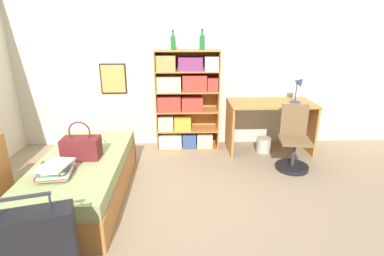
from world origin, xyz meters
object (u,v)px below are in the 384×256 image
at_px(bottle_brown, 202,42).
at_px(bed, 83,178).
at_px(handbag, 81,147).
at_px(suitcase, 35,256).
at_px(bookcase, 184,101).
at_px(desk, 270,117).
at_px(desk_chair, 293,149).
at_px(bottle_green, 173,42).
at_px(waste_bin, 263,145).
at_px(desk_lamp, 299,85).
at_px(book_stack_on_bed, 55,170).

bearing_deg(bottle_brown, bed, -135.47).
relative_size(handbag, suitcase, 0.51).
bearing_deg(handbag, suitcase, -87.02).
xyz_separation_m(bed, bookcase, (1.15, 1.42, 0.52)).
height_order(desk, desk_chair, desk_chair).
bearing_deg(desk, bottle_green, 175.08).
relative_size(bottle_green, bottle_brown, 0.95).
height_order(desk_chair, waste_bin, desk_chair).
bearing_deg(desk_lamp, bookcase, 173.86).
bearing_deg(handbag, waste_bin, 26.38).
distance_m(bookcase, bottle_brown, 0.90).
relative_size(handbag, waste_bin, 1.90).
bearing_deg(desk_chair, bottle_brown, 147.33).
relative_size(suitcase, bookcase, 0.54).
height_order(bed, waste_bin, bed).
bearing_deg(desk, bed, -152.72).
bearing_deg(desk_lamp, waste_bin, -174.40).
distance_m(bottle_green, bottle_brown, 0.41).
bearing_deg(bookcase, desk_chair, -28.65).
relative_size(book_stack_on_bed, bottle_green, 1.50).
xyz_separation_m(book_stack_on_bed, desk, (2.56, 1.64, 0.01)).
xyz_separation_m(bed, desk_chair, (2.60, 0.63, 0.05)).
bearing_deg(handbag, bottle_brown, 44.21).
distance_m(bed, bottle_brown, 2.42).
bearing_deg(desk_chair, bed, -166.38).
bearing_deg(bottle_brown, desk_lamp, -6.12).
xyz_separation_m(bottle_brown, desk, (1.03, -0.13, -1.09)).
bearing_deg(desk, book_stack_on_bed, -147.33).
relative_size(suitcase, waste_bin, 3.73).
distance_m(bookcase, desk, 1.32).
bearing_deg(bottle_green, bottle_brown, 0.86).
distance_m(handbag, bottle_green, 1.96).
distance_m(handbag, desk_chair, 2.67).
distance_m(bottle_green, waste_bin, 2.04).
distance_m(handbag, bottle_brown, 2.21).
distance_m(handbag, bookcase, 1.81).
distance_m(desk_chair, waste_bin, 0.63).
distance_m(bookcase, desk_chair, 1.71).
height_order(book_stack_on_bed, desk_lamp, desk_lamp).
distance_m(book_stack_on_bed, desk_chair, 2.90).
distance_m(suitcase, desk, 3.50).
relative_size(book_stack_on_bed, suitcase, 0.50).
bearing_deg(desk, handbag, -153.12).
relative_size(bed, desk_chair, 2.14).
bearing_deg(bottle_green, bookcase, 12.49).
relative_size(bookcase, desk_lamp, 3.81).
bearing_deg(bottle_brown, book_stack_on_bed, -130.80).
bearing_deg(desk, suitcase, -132.38).
height_order(bed, suitcase, suitcase).
bearing_deg(bookcase, desk, -7.02).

